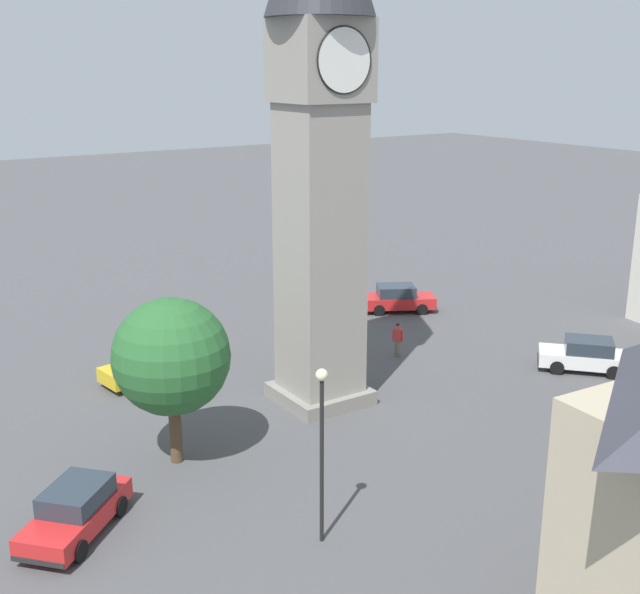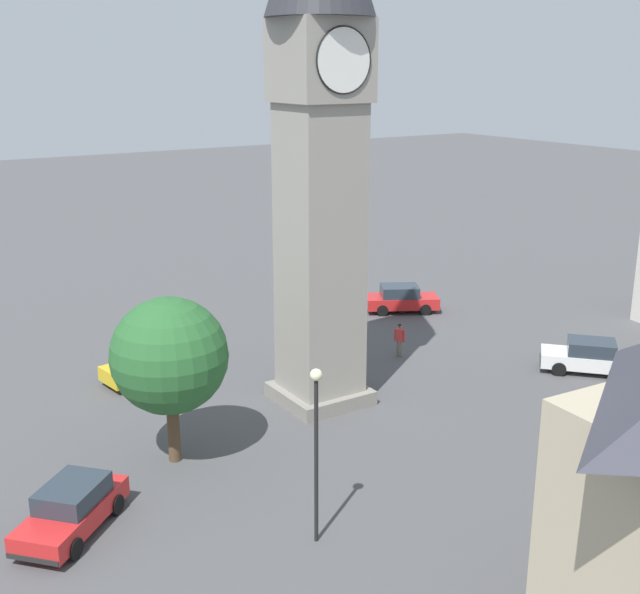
{
  "view_description": "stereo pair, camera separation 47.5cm",
  "coord_description": "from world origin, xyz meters",
  "px_view_note": "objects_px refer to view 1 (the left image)",
  "views": [
    {
      "loc": [
        -17.19,
        -25.85,
        13.64
      ],
      "look_at": [
        0.0,
        0.0,
        4.55
      ],
      "focal_mm": 44.54,
      "sensor_mm": 36.0,
      "label": 1
    },
    {
      "loc": [
        -16.8,
        -26.11,
        13.64
      ],
      "look_at": [
        0.0,
        0.0,
        4.55
      ],
      "focal_mm": 44.54,
      "sensor_mm": 36.0,
      "label": 2
    }
  ],
  "objects_px": {
    "car_silver_kerb": "(398,298)",
    "pedestrian": "(398,337)",
    "car_white_side": "(586,355)",
    "tree": "(171,357)",
    "clock_tower": "(320,86)",
    "car_blue_kerb": "(147,365)",
    "lamp_post": "(322,430)",
    "car_red_corner": "(76,510)"
  },
  "relations": [
    {
      "from": "car_silver_kerb",
      "to": "pedestrian",
      "type": "relative_size",
      "value": 2.62
    },
    {
      "from": "car_white_side",
      "to": "tree",
      "type": "bearing_deg",
      "value": 173.15
    },
    {
      "from": "clock_tower",
      "to": "car_silver_kerb",
      "type": "relative_size",
      "value": 4.97
    },
    {
      "from": "car_blue_kerb",
      "to": "pedestrian",
      "type": "height_order",
      "value": "pedestrian"
    },
    {
      "from": "clock_tower",
      "to": "car_white_side",
      "type": "bearing_deg",
      "value": -18.21
    },
    {
      "from": "tree",
      "to": "lamp_post",
      "type": "distance_m",
      "value": 7.18
    },
    {
      "from": "car_silver_kerb",
      "to": "tree",
      "type": "xyz_separation_m",
      "value": [
        -18.02,
        -9.74,
        3.22
      ]
    },
    {
      "from": "tree",
      "to": "clock_tower",
      "type": "bearing_deg",
      "value": 12.86
    },
    {
      "from": "clock_tower",
      "to": "tree",
      "type": "relative_size",
      "value": 3.63
    },
    {
      "from": "car_blue_kerb",
      "to": "lamp_post",
      "type": "relative_size",
      "value": 0.79
    },
    {
      "from": "lamp_post",
      "to": "clock_tower",
      "type": "bearing_deg",
      "value": 56.65
    },
    {
      "from": "car_white_side",
      "to": "tree",
      "type": "relative_size",
      "value": 0.69
    },
    {
      "from": "car_red_corner",
      "to": "tree",
      "type": "height_order",
      "value": "tree"
    },
    {
      "from": "car_white_side",
      "to": "tree",
      "type": "xyz_separation_m",
      "value": [
        -19.38,
        2.33,
        3.22
      ]
    },
    {
      "from": "car_white_side",
      "to": "pedestrian",
      "type": "distance_m",
      "value": 8.73
    },
    {
      "from": "clock_tower",
      "to": "car_blue_kerb",
      "type": "bearing_deg",
      "value": 131.02
    },
    {
      "from": "car_silver_kerb",
      "to": "car_white_side",
      "type": "xyz_separation_m",
      "value": [
        1.36,
        -12.07,
        0.0
      ]
    },
    {
      "from": "clock_tower",
      "to": "car_white_side",
      "type": "relative_size",
      "value": 5.26
    },
    {
      "from": "car_red_corner",
      "to": "lamp_post",
      "type": "height_order",
      "value": "lamp_post"
    },
    {
      "from": "car_blue_kerb",
      "to": "car_silver_kerb",
      "type": "height_order",
      "value": "same"
    },
    {
      "from": "pedestrian",
      "to": "lamp_post",
      "type": "distance_m",
      "value": 16.27
    },
    {
      "from": "clock_tower",
      "to": "car_blue_kerb",
      "type": "xyz_separation_m",
      "value": [
        -5.28,
        6.07,
        -12.12
      ]
    },
    {
      "from": "clock_tower",
      "to": "car_red_corner",
      "type": "relative_size",
      "value": 5.27
    },
    {
      "from": "car_silver_kerb",
      "to": "car_white_side",
      "type": "distance_m",
      "value": 12.14
    },
    {
      "from": "car_red_corner",
      "to": "pedestrian",
      "type": "bearing_deg",
      "value": 20.18
    },
    {
      "from": "car_white_side",
      "to": "pedestrian",
      "type": "height_order",
      "value": "pedestrian"
    },
    {
      "from": "tree",
      "to": "lamp_post",
      "type": "bearing_deg",
      "value": -77.4
    },
    {
      "from": "car_silver_kerb",
      "to": "tree",
      "type": "distance_m",
      "value": 20.73
    },
    {
      "from": "car_blue_kerb",
      "to": "car_red_corner",
      "type": "xyz_separation_m",
      "value": [
        -6.36,
        -10.29,
        0.0
      ]
    },
    {
      "from": "car_silver_kerb",
      "to": "lamp_post",
      "type": "relative_size",
      "value": 0.81
    },
    {
      "from": "clock_tower",
      "to": "car_red_corner",
      "type": "distance_m",
      "value": 17.32
    },
    {
      "from": "car_blue_kerb",
      "to": "tree",
      "type": "height_order",
      "value": "tree"
    },
    {
      "from": "car_silver_kerb",
      "to": "pedestrian",
      "type": "bearing_deg",
      "value": -129.1
    },
    {
      "from": "car_blue_kerb",
      "to": "lamp_post",
      "type": "bearing_deg",
      "value": -91.61
    },
    {
      "from": "car_blue_kerb",
      "to": "car_red_corner",
      "type": "relative_size",
      "value": 1.04
    },
    {
      "from": "car_silver_kerb",
      "to": "lamp_post",
      "type": "height_order",
      "value": "lamp_post"
    },
    {
      "from": "clock_tower",
      "to": "lamp_post",
      "type": "relative_size",
      "value": 4.01
    },
    {
      "from": "car_red_corner",
      "to": "lamp_post",
      "type": "relative_size",
      "value": 0.76
    },
    {
      "from": "car_red_corner",
      "to": "car_white_side",
      "type": "height_order",
      "value": "same"
    },
    {
      "from": "tree",
      "to": "lamp_post",
      "type": "relative_size",
      "value": 1.1
    },
    {
      "from": "car_red_corner",
      "to": "tree",
      "type": "distance_m",
      "value": 6.01
    },
    {
      "from": "clock_tower",
      "to": "pedestrian",
      "type": "distance_m",
      "value": 13.52
    }
  ]
}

